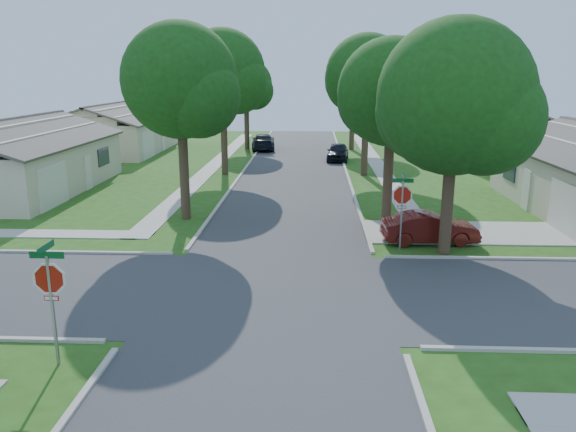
{
  "coord_description": "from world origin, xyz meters",
  "views": [
    {
      "loc": [
        1.27,
        -16.44,
        6.7
      ],
      "look_at": [
        0.37,
        3.45,
        1.6
      ],
      "focal_mm": 35.0,
      "sensor_mm": 36.0,
      "label": 1
    }
  ],
  "objects_px": {
    "house_nw_near": "(15,165)",
    "car_driveway": "(430,228)",
    "house_ne_far": "(498,140)",
    "house_nw_far": "(115,134)",
    "tree_w_mid": "(223,76)",
    "tree_w_far": "(247,87)",
    "tree_w_near": "(181,86)",
    "tree_e_near": "(393,97)",
    "tree_e_mid": "(368,80)",
    "stop_sign_ne": "(402,198)",
    "car_curb_east": "(338,152)",
    "tree_e_far": "(354,81)",
    "tree_ne_corner": "(456,105)",
    "stop_sign_sw": "(50,284)",
    "car_curb_west": "(263,142)"
  },
  "relations": [
    {
      "from": "tree_ne_corner",
      "to": "house_nw_far",
      "type": "height_order",
      "value": "tree_ne_corner"
    },
    {
      "from": "tree_e_mid",
      "to": "tree_w_far",
      "type": "bearing_deg",
      "value": 125.9
    },
    {
      "from": "tree_ne_corner",
      "to": "car_curb_west",
      "type": "bearing_deg",
      "value": 108.06
    },
    {
      "from": "tree_w_mid",
      "to": "car_driveway",
      "type": "bearing_deg",
      "value": -55.45
    },
    {
      "from": "tree_w_mid",
      "to": "house_nw_far",
      "type": "relative_size",
      "value": 0.7
    },
    {
      "from": "tree_w_mid",
      "to": "house_nw_far",
      "type": "bearing_deg",
      "value": 135.93
    },
    {
      "from": "stop_sign_sw",
      "to": "house_nw_near",
      "type": "xyz_separation_m",
      "value": [
        -11.29,
        19.7,
        -0.51
      ]
    },
    {
      "from": "tree_e_near",
      "to": "stop_sign_ne",
      "type": "bearing_deg",
      "value": -90.68
    },
    {
      "from": "house_nw_near",
      "to": "house_nw_far",
      "type": "height_order",
      "value": "same"
    },
    {
      "from": "stop_sign_ne",
      "to": "tree_w_near",
      "type": "distance_m",
      "value": 11.07
    },
    {
      "from": "tree_e_near",
      "to": "tree_e_far",
      "type": "xyz_separation_m",
      "value": [
        0.0,
        25.0,
        0.34
      ]
    },
    {
      "from": "car_driveway",
      "to": "car_curb_east",
      "type": "distance_m",
      "value": 22.15
    },
    {
      "from": "tree_w_near",
      "to": "house_nw_near",
      "type": "bearing_deg",
      "value": 152.17
    },
    {
      "from": "tree_e_far",
      "to": "house_nw_far",
      "type": "relative_size",
      "value": 0.64
    },
    {
      "from": "car_driveway",
      "to": "tree_w_near",
      "type": "bearing_deg",
      "value": 68.13
    },
    {
      "from": "tree_e_near",
      "to": "house_nw_far",
      "type": "bearing_deg",
      "value": 132.06
    },
    {
      "from": "tree_e_mid",
      "to": "tree_e_far",
      "type": "relative_size",
      "value": 1.06
    },
    {
      "from": "stop_sign_ne",
      "to": "tree_ne_corner",
      "type": "distance_m",
      "value": 3.96
    },
    {
      "from": "tree_e_mid",
      "to": "tree_w_near",
      "type": "height_order",
      "value": "tree_e_mid"
    },
    {
      "from": "stop_sign_sw",
      "to": "tree_ne_corner",
      "type": "bearing_deg",
      "value": 38.84
    },
    {
      "from": "car_curb_east",
      "to": "stop_sign_sw",
      "type": "bearing_deg",
      "value": -98.66
    },
    {
      "from": "tree_e_near",
      "to": "tree_w_near",
      "type": "distance_m",
      "value": 9.41
    },
    {
      "from": "tree_e_far",
      "to": "tree_w_near",
      "type": "xyz_separation_m",
      "value": [
        -9.4,
        -25.0,
        0.14
      ]
    },
    {
      "from": "stop_sign_ne",
      "to": "tree_e_near",
      "type": "bearing_deg",
      "value": 89.32
    },
    {
      "from": "tree_w_far",
      "to": "stop_sign_ne",
      "type": "bearing_deg",
      "value": -72.3
    },
    {
      "from": "house_ne_far",
      "to": "house_nw_far",
      "type": "relative_size",
      "value": 1.0
    },
    {
      "from": "tree_w_near",
      "to": "car_curb_east",
      "type": "relative_size",
      "value": 2.25
    },
    {
      "from": "tree_e_mid",
      "to": "house_nw_far",
      "type": "height_order",
      "value": "tree_e_mid"
    },
    {
      "from": "stop_sign_ne",
      "to": "house_ne_far",
      "type": "xyz_separation_m",
      "value": [
        11.29,
        24.3,
        -0.51
      ]
    },
    {
      "from": "tree_e_far",
      "to": "house_nw_far",
      "type": "height_order",
      "value": "tree_e_far"
    },
    {
      "from": "tree_w_mid",
      "to": "tree_w_far",
      "type": "relative_size",
      "value": 1.19
    },
    {
      "from": "house_nw_far",
      "to": "car_curb_west",
      "type": "height_order",
      "value": "house_nw_far"
    },
    {
      "from": "tree_w_far",
      "to": "house_ne_far",
      "type": "xyz_separation_m",
      "value": [
        20.64,
        -5.01,
        -3.99
      ]
    },
    {
      "from": "tree_w_far",
      "to": "car_curb_east",
      "type": "xyz_separation_m",
      "value": [
        7.85,
        -6.48,
        -4.83
      ]
    },
    {
      "from": "tree_w_near",
      "to": "house_ne_far",
      "type": "relative_size",
      "value": 0.66
    },
    {
      "from": "tree_w_near",
      "to": "stop_sign_sw",
      "type": "bearing_deg",
      "value": -90.23
    },
    {
      "from": "tree_e_far",
      "to": "tree_w_mid",
      "type": "height_order",
      "value": "tree_w_mid"
    },
    {
      "from": "house_nw_far",
      "to": "house_ne_far",
      "type": "bearing_deg",
      "value": -5.36
    },
    {
      "from": "stop_sign_ne",
      "to": "tree_e_far",
      "type": "distance_m",
      "value": 29.57
    },
    {
      "from": "house_nw_near",
      "to": "car_curb_east",
      "type": "relative_size",
      "value": 3.41
    },
    {
      "from": "house_nw_near",
      "to": "car_curb_west",
      "type": "relative_size",
      "value": 2.77
    },
    {
      "from": "car_curb_west",
      "to": "car_curb_east",
      "type": "bearing_deg",
      "value": 131.88
    },
    {
      "from": "car_driveway",
      "to": "house_nw_near",
      "type": "bearing_deg",
      "value": 62.86
    },
    {
      "from": "tree_e_far",
      "to": "stop_sign_sw",
      "type": "bearing_deg",
      "value": -103.73
    },
    {
      "from": "tree_e_near",
      "to": "tree_e_mid",
      "type": "xyz_separation_m",
      "value": [
        0.01,
        12.0,
        0.61
      ]
    },
    {
      "from": "stop_sign_sw",
      "to": "stop_sign_ne",
      "type": "xyz_separation_m",
      "value": [
        9.4,
        9.4,
        0.0
      ]
    },
    {
      "from": "tree_e_near",
      "to": "tree_w_near",
      "type": "relative_size",
      "value": 0.92
    },
    {
      "from": "house_nw_near",
      "to": "car_driveway",
      "type": "height_order",
      "value": "house_nw_near"
    },
    {
      "from": "car_driveway",
      "to": "car_curb_west",
      "type": "bearing_deg",
      "value": 14.31
    },
    {
      "from": "tree_e_near",
      "to": "car_driveway",
      "type": "bearing_deg",
      "value": -70.12
    }
  ]
}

